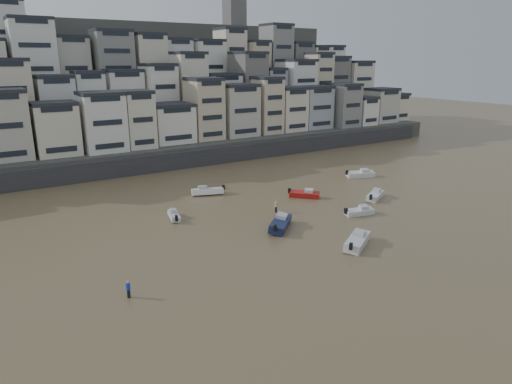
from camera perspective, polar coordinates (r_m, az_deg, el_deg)
ground at (r=40.10m, az=17.01°, el=-17.16°), size 400.00×400.00×0.00m
harbor_wall at (r=95.35m, az=-9.34°, el=4.05°), size 140.00×3.00×3.50m
hillside at (r=132.52m, az=-14.73°, el=12.06°), size 141.04×66.00×50.00m
boat_a at (r=56.20m, az=12.55°, el=-5.79°), size 6.57×5.15×1.75m
boat_f at (r=65.08m, az=-10.22°, el=-2.84°), size 2.34×4.47×1.16m
boat_g at (r=88.86m, az=12.95°, el=2.32°), size 6.13×3.94×1.59m
boat_b at (r=67.31m, az=12.80°, el=-2.28°), size 4.98×2.55×1.30m
boat_e at (r=74.25m, az=6.08°, el=-0.15°), size 4.82×5.01×1.43m
boat_c at (r=60.45m, az=3.07°, el=-3.79°), size 6.31×6.01×1.79m
boat_h at (r=75.84m, az=-6.10°, el=0.25°), size 6.02×3.62×1.56m
boat_d at (r=75.58m, az=14.67°, el=-0.28°), size 5.70×4.20×1.50m
person_blue at (r=45.35m, az=-15.67°, el=-11.61°), size 0.44×0.44×1.74m
person_pink at (r=66.81m, az=2.51°, el=-1.82°), size 0.44×0.44×1.74m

